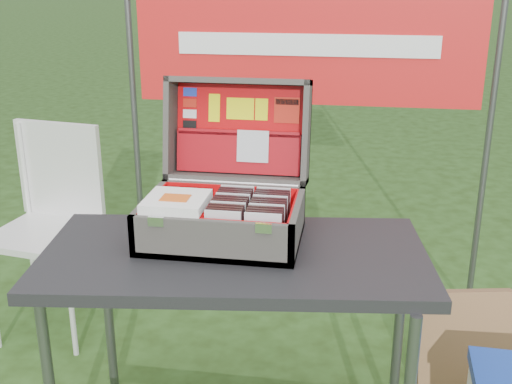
% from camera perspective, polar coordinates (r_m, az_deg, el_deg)
% --- Properties ---
extents(table, '(1.30, 0.77, 0.77)m').
position_cam_1_polar(table, '(2.26, -1.82, -14.22)').
color(table, '#2C2C2F').
rests_on(table, ground).
extents(table_top, '(1.30, 0.77, 0.04)m').
position_cam_1_polar(table_top, '(2.08, -1.92, -5.79)').
color(table_top, '#2C2C2F').
rests_on(table_top, ground).
extents(table_leg_bl, '(0.04, 0.04, 0.73)m').
position_cam_1_polar(table_leg_bl, '(2.62, -13.00, -10.19)').
color(table_leg_bl, '#59595B').
rests_on(table_leg_bl, ground).
extents(table_leg_br, '(0.04, 0.04, 0.73)m').
position_cam_1_polar(table_leg_br, '(2.46, 12.53, -12.28)').
color(table_leg_br, '#59595B').
rests_on(table_leg_br, ground).
extents(suitcase, '(0.52, 0.53, 0.49)m').
position_cam_1_polar(suitcase, '(2.13, -2.76, 2.45)').
color(suitcase, '#65625A').
rests_on(suitcase, table).
extents(suitcase_base_bottom, '(0.52, 0.37, 0.02)m').
position_cam_1_polar(suitcase_base_bottom, '(2.15, -2.99, -4.01)').
color(suitcase_base_bottom, '#65625A').
rests_on(suitcase_base_bottom, table_top).
extents(suitcase_base_wall_front, '(0.52, 0.02, 0.14)m').
position_cam_1_polar(suitcase_base_wall_front, '(1.97, -4.08, -4.41)').
color(suitcase_base_wall_front, '#65625A').
rests_on(suitcase_base_wall_front, table_top).
extents(suitcase_base_wall_back, '(0.52, 0.02, 0.14)m').
position_cam_1_polar(suitcase_base_wall_back, '(2.29, -2.10, -0.94)').
color(suitcase_base_wall_back, '#65625A').
rests_on(suitcase_base_wall_back, table_top).
extents(suitcase_base_wall_left, '(0.02, 0.37, 0.14)m').
position_cam_1_polar(suitcase_base_wall_left, '(2.19, -9.39, -2.13)').
color(suitcase_base_wall_left, '#65625A').
rests_on(suitcase_base_wall_left, table_top).
extents(suitcase_base_wall_right, '(0.02, 0.37, 0.14)m').
position_cam_1_polar(suitcase_base_wall_right, '(2.09, 3.67, -2.95)').
color(suitcase_base_wall_right, '#65625A').
rests_on(suitcase_base_wall_right, table_top).
extents(suitcase_liner_floor, '(0.48, 0.33, 0.01)m').
position_cam_1_polar(suitcase_liner_floor, '(2.15, -2.99, -3.68)').
color(suitcase_liner_floor, red).
rests_on(suitcase_liner_floor, suitcase_base_bottom).
extents(suitcase_latch_left, '(0.05, 0.01, 0.03)m').
position_cam_1_polar(suitcase_latch_left, '(1.98, -8.88, -2.60)').
color(suitcase_latch_left, silver).
rests_on(suitcase_latch_left, suitcase_base_wall_front).
extents(suitcase_latch_right, '(0.05, 0.01, 0.03)m').
position_cam_1_polar(suitcase_latch_right, '(1.91, 0.69, -3.23)').
color(suitcase_latch_right, silver).
rests_on(suitcase_latch_right, suitcase_base_wall_front).
extents(suitcase_hinge, '(0.47, 0.02, 0.02)m').
position_cam_1_polar(suitcase_hinge, '(2.28, -2.07, 0.79)').
color(suitcase_hinge, silver).
rests_on(suitcase_hinge, suitcase_base_wall_back).
extents(suitcase_lid_back, '(0.52, 0.09, 0.37)m').
position_cam_1_polar(suitcase_lid_back, '(2.38, -1.37, 5.63)').
color(suitcase_lid_back, '#65625A').
rests_on(suitcase_lid_back, suitcase_base_wall_back).
extents(suitcase_lid_rim_far, '(0.52, 0.14, 0.04)m').
position_cam_1_polar(suitcase_lid_rim_far, '(2.32, -1.53, 9.86)').
color(suitcase_lid_rim_far, '#65625A').
rests_on(suitcase_lid_rim_far, suitcase_lid_back).
extents(suitcase_lid_rim_near, '(0.52, 0.14, 0.04)m').
position_cam_1_polar(suitcase_lid_rim_near, '(2.34, -1.74, 1.27)').
color(suitcase_lid_rim_near, '#65625A').
rests_on(suitcase_lid_rim_near, suitcase_lid_back).
extents(suitcase_lid_rim_left, '(0.02, 0.20, 0.39)m').
position_cam_1_polar(suitcase_lid_rim_left, '(2.38, -7.55, 5.73)').
color(suitcase_lid_rim_left, '#65625A').
rests_on(suitcase_lid_rim_left, suitcase_lid_back).
extents(suitcase_lid_rim_right, '(0.02, 0.20, 0.39)m').
position_cam_1_polar(suitcase_lid_rim_right, '(2.29, 4.52, 5.29)').
color(suitcase_lid_rim_right, '#65625A').
rests_on(suitcase_lid_rim_right, suitcase_lid_back).
extents(suitcase_lid_liner, '(0.47, 0.06, 0.32)m').
position_cam_1_polar(suitcase_lid_liner, '(2.37, -1.43, 5.61)').
color(suitcase_lid_liner, red).
rests_on(suitcase_lid_liner, suitcase_lid_back).
extents(suitcase_liner_wall_front, '(0.48, 0.01, 0.12)m').
position_cam_1_polar(suitcase_liner_wall_front, '(1.98, -4.00, -3.99)').
color(suitcase_liner_wall_front, red).
rests_on(suitcase_liner_wall_front, suitcase_base_bottom).
extents(suitcase_liner_wall_back, '(0.48, 0.01, 0.12)m').
position_cam_1_polar(suitcase_liner_wall_back, '(2.27, -2.17, -0.81)').
color(suitcase_liner_wall_back, red).
rests_on(suitcase_liner_wall_back, suitcase_base_bottom).
extents(suitcase_liner_wall_left, '(0.01, 0.33, 0.12)m').
position_cam_1_polar(suitcase_liner_wall_left, '(2.19, -9.08, -1.90)').
color(suitcase_liner_wall_left, red).
rests_on(suitcase_liner_wall_left, suitcase_base_bottom).
extents(suitcase_liner_wall_right, '(0.01, 0.33, 0.12)m').
position_cam_1_polar(suitcase_liner_wall_right, '(2.09, 3.31, -2.67)').
color(suitcase_liner_wall_right, red).
rests_on(suitcase_liner_wall_right, suitcase_base_bottom).
extents(suitcase_lid_pocket, '(0.46, 0.06, 0.15)m').
position_cam_1_polar(suitcase_lid_pocket, '(2.36, -1.56, 3.50)').
color(suitcase_lid_pocket, '#9B0B12').
rests_on(suitcase_lid_pocket, suitcase_lid_liner).
extents(suitcase_pocket_edge, '(0.45, 0.02, 0.02)m').
position_cam_1_polar(suitcase_pocket_edge, '(2.35, -1.55, 5.29)').
color(suitcase_pocket_edge, '#9B0B12').
rests_on(suitcase_pocket_edge, suitcase_lid_pocket).
extents(suitcase_pocket_cd, '(0.12, 0.03, 0.12)m').
position_cam_1_polar(suitcase_pocket_cd, '(2.33, -0.28, 4.08)').
color(suitcase_pocket_cd, silver).
rests_on(suitcase_pocket_cd, suitcase_lid_pocket).
extents(lid_sticker_cc_a, '(0.05, 0.01, 0.03)m').
position_cam_1_polar(lid_sticker_cc_a, '(2.40, -5.88, 8.83)').
color(lid_sticker_cc_a, '#1933B2').
rests_on(lid_sticker_cc_a, suitcase_lid_liner).
extents(lid_sticker_cc_b, '(0.05, 0.01, 0.03)m').
position_cam_1_polar(lid_sticker_cc_b, '(2.40, -5.89, 7.88)').
color(lid_sticker_cc_b, red).
rests_on(lid_sticker_cc_b, suitcase_lid_liner).
extents(lid_sticker_cc_c, '(0.05, 0.01, 0.03)m').
position_cam_1_polar(lid_sticker_cc_c, '(2.40, -5.91, 6.93)').
color(lid_sticker_cc_c, white).
rests_on(lid_sticker_cc_c, suitcase_lid_liner).
extents(lid_sticker_cc_d, '(0.05, 0.01, 0.03)m').
position_cam_1_polar(lid_sticker_cc_d, '(2.41, -5.92, 5.98)').
color(lid_sticker_cc_d, black).
rests_on(lid_sticker_cc_d, suitcase_lid_liner).
extents(lid_card_neon_tall, '(0.04, 0.02, 0.10)m').
position_cam_1_polar(lid_card_neon_tall, '(2.38, -3.73, 7.47)').
color(lid_card_neon_tall, '#E8E80A').
rests_on(lid_card_neon_tall, suitcase_lid_liner).
extents(lid_card_neon_main, '(0.10, 0.02, 0.08)m').
position_cam_1_polar(lid_card_neon_main, '(2.36, -1.41, 7.41)').
color(lid_card_neon_main, '#E8E80A').
rests_on(lid_card_neon_main, suitcase_lid_liner).
extents(lid_card_neon_small, '(0.05, 0.02, 0.08)m').
position_cam_1_polar(lid_card_neon_small, '(2.35, 0.50, 7.35)').
color(lid_card_neon_small, '#E8E80A').
rests_on(lid_card_neon_small, suitcase_lid_liner).
extents(lid_sticker_band, '(0.09, 0.02, 0.09)m').
position_cam_1_polar(lid_sticker_band, '(2.34, 2.76, 7.27)').
color(lid_sticker_band, red).
rests_on(lid_sticker_band, suitcase_lid_liner).
extents(lid_sticker_band_bar, '(0.08, 0.01, 0.02)m').
position_cam_1_polar(lid_sticker_band_bar, '(2.34, 2.79, 8.00)').
color(lid_sticker_band_bar, black).
rests_on(lid_sticker_band_bar, suitcase_lid_liner).
extents(cd_left_0, '(0.11, 0.01, 0.13)m').
position_cam_1_polar(cd_left_0, '(1.99, -2.95, -3.47)').
color(cd_left_0, silver).
rests_on(cd_left_0, suitcase_liner_floor).
extents(cd_left_1, '(0.11, 0.01, 0.13)m').
position_cam_1_polar(cd_left_1, '(2.01, -2.83, -3.25)').
color(cd_left_1, black).
rests_on(cd_left_1, suitcase_liner_floor).
extents(cd_left_2, '(0.11, 0.01, 0.13)m').
position_cam_1_polar(cd_left_2, '(2.03, -2.71, -3.03)').
color(cd_left_2, black).
rests_on(cd_left_2, suitcase_liner_floor).
extents(cd_left_3, '(0.11, 0.01, 0.13)m').
position_cam_1_polar(cd_left_3, '(2.04, -2.60, -2.82)').
color(cd_left_3, black).
rests_on(cd_left_3, suitcase_liner_floor).
extents(cd_left_4, '(0.11, 0.01, 0.13)m').
position_cam_1_polar(cd_left_4, '(2.06, -2.48, -2.61)').
color(cd_left_4, silver).
rests_on(cd_left_4, suitcase_liner_floor).
extents(cd_left_5, '(0.11, 0.01, 0.13)m').
position_cam_1_polar(cd_left_5, '(2.08, -2.37, -2.40)').
color(cd_left_5, black).
rests_on(cd_left_5, suitcase_liner_floor).
extents(cd_left_6, '(0.11, 0.01, 0.13)m').
position_cam_1_polar(cd_left_6, '(2.10, -2.26, -2.20)').
color(cd_left_6, black).
rests_on(cd_left_6, suitcase_liner_floor).
extents(cd_left_7, '(0.11, 0.01, 0.13)m').
position_cam_1_polar(cd_left_7, '(2.12, -2.15, -2.00)').
color(cd_left_7, black).
rests_on(cd_left_7, suitcase_liner_floor).
extents(cd_left_8, '(0.11, 0.01, 0.13)m').
position_cam_1_polar(cd_left_8, '(2.14, -2.05, -1.81)').
color(cd_left_8, silver).
rests_on(cd_left_8, suitcase_liner_floor).
extents(cd_left_9, '(0.11, 0.01, 0.13)m').
position_cam_1_polar(cd_left_9, '(2.16, -1.94, -1.61)').
color(cd_left_9, black).
rests_on(cd_left_9, suitcase_liner_floor).
extents(cd_left_10, '(0.11, 0.01, 0.13)m').
position_cam_1_polar(cd_left_10, '(2.17, -1.84, -1.42)').
color(cd_left_10, black).
rests_on(cd_left_10, suitcase_liner_floor).
extents(cd_left_11, '(0.11, 0.01, 0.13)m').
position_cam_1_polar(cd_left_11, '(2.19, -1.74, -1.24)').
color(cd_left_11, black).
rests_on(cd_left_11, suitcase_liner_floor).
extents(cd_left_12, '(0.11, 0.01, 0.13)m').
position_cam_1_polar(cd_left_12, '(2.21, -1.64, -1.06)').
color(cd_left_12, silver).
rests_on(cd_left_12, suitcase_liner_floor).
extents(cd_right_0, '(0.11, 0.01, 0.13)m').
position_cam_1_polar(cd_right_0, '(1.97, 0.61, -3.71)').
color(cd_right_0, silver).
rests_on(cd_right_0, suitcase_liner_floor).
extents(cd_right_1, '(0.11, 0.01, 0.13)m').
position_cam_1_polar(cd_right_1, '(1.99, 0.70, -3.48)').
color(cd_right_1, black).
rests_on(cd_right_1, suitcase_liner_floor).
extents(cd_right_2, '(0.11, 0.01, 0.13)m').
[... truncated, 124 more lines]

